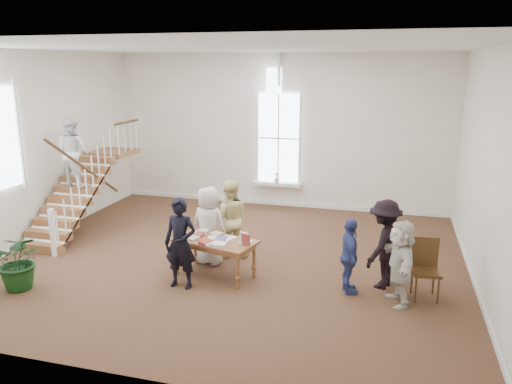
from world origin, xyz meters
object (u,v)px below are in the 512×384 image
(woman_cluster_c, at_px, (400,263))
(police_officer, at_px, (180,243))
(person_yellow, at_px, (230,219))
(woman_cluster_b, at_px, (384,244))
(woman_cluster_a, at_px, (349,256))
(side_chair, at_px, (425,264))
(library_table, at_px, (214,243))
(elderly_woman, at_px, (209,225))
(floor_plant, at_px, (19,261))

(woman_cluster_c, bearing_deg, police_officer, -101.05)
(woman_cluster_c, bearing_deg, person_yellow, -127.20)
(woman_cluster_b, bearing_deg, police_officer, -50.77)
(woman_cluster_b, relative_size, woman_cluster_c, 1.11)
(person_yellow, height_order, woman_cluster_a, person_yellow)
(woman_cluster_b, bearing_deg, side_chair, 96.57)
(library_table, distance_m, woman_cluster_a, 2.68)
(elderly_woman, relative_size, side_chair, 1.52)
(woman_cluster_c, bearing_deg, woman_cluster_a, -119.12)
(library_table, bearing_deg, woman_cluster_b, 20.69)
(woman_cluster_c, bearing_deg, woman_cluster_b, -171.82)
(elderly_woman, relative_size, woman_cluster_a, 1.17)
(woman_cluster_c, bearing_deg, floor_plant, -96.06)
(floor_plant, bearing_deg, side_chair, 13.02)
(woman_cluster_a, relative_size, floor_plant, 1.30)
(woman_cluster_a, height_order, woman_cluster_c, woman_cluster_c)
(person_yellow, relative_size, woman_cluster_c, 1.12)
(person_yellow, xyz_separation_m, woman_cluster_c, (3.62, -1.36, -0.09))
(library_table, bearing_deg, woman_cluster_c, 9.75)
(library_table, height_order, elderly_woman, elderly_woman)
(elderly_woman, bearing_deg, police_officer, 95.90)
(library_table, xyz_separation_m, elderly_woman, (-0.34, 0.60, 0.15))
(library_table, relative_size, person_yellow, 1.03)
(woman_cluster_c, xyz_separation_m, floor_plant, (-6.93, -1.29, -0.22))
(police_officer, relative_size, floor_plant, 1.58)
(woman_cluster_b, relative_size, floor_plant, 1.55)
(woman_cluster_a, distance_m, side_chair, 1.37)
(police_officer, relative_size, woman_cluster_b, 1.02)
(library_table, xyz_separation_m, side_chair, (4.03, 0.16, -0.06))
(police_officer, xyz_separation_m, side_chair, (4.47, 0.81, -0.25))
(woman_cluster_b, xyz_separation_m, side_chair, (0.75, -0.23, -0.23))
(library_table, height_order, woman_cluster_b, woman_cluster_b)
(elderly_woman, xyz_separation_m, woman_cluster_c, (3.92, -0.86, -0.07))
(woman_cluster_b, relative_size, side_chair, 1.55)
(library_table, height_order, woman_cluster_a, woman_cluster_a)
(person_yellow, height_order, woman_cluster_b, person_yellow)
(person_yellow, xyz_separation_m, woman_cluster_a, (2.72, -1.16, -0.15))
(library_table, xyz_separation_m, person_yellow, (-0.04, 1.10, 0.18))
(elderly_woman, distance_m, woman_cluster_b, 3.62)
(library_table, bearing_deg, woman_cluster_a, 12.62)
(library_table, height_order, police_officer, police_officer)
(police_officer, height_order, person_yellow, police_officer)
(police_officer, bearing_deg, side_chair, 12.11)
(woman_cluster_b, height_order, side_chair, woman_cluster_b)
(police_officer, relative_size, side_chair, 1.58)
(police_officer, bearing_deg, person_yellow, 78.98)
(elderly_woman, xyz_separation_m, side_chair, (4.37, -0.44, -0.22))
(police_officer, distance_m, woman_cluster_a, 3.18)
(elderly_woman, height_order, woman_cluster_a, elderly_woman)
(police_officer, relative_size, person_yellow, 1.01)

